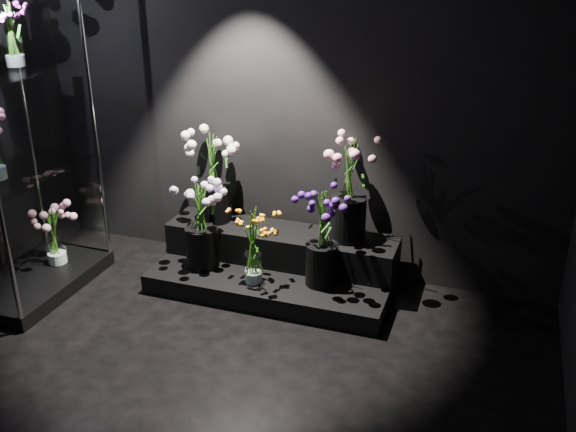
% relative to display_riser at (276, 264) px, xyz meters
% --- Properties ---
extents(floor, '(4.00, 4.00, 0.00)m').
position_rel_display_riser_xyz_m(floor, '(-0.00, -1.65, -0.16)').
color(floor, black).
rests_on(floor, ground).
extents(wall_back, '(4.00, 0.00, 4.00)m').
position_rel_display_riser_xyz_m(wall_back, '(-0.00, 0.35, 1.24)').
color(wall_back, black).
rests_on(wall_back, floor).
extents(display_riser, '(1.75, 0.78, 0.39)m').
position_rel_display_riser_xyz_m(display_riser, '(0.00, 0.00, 0.00)').
color(display_riser, black).
rests_on(display_riser, floor).
extents(display_case, '(0.64, 1.06, 2.34)m').
position_rel_display_riser_xyz_m(display_case, '(-1.66, -0.65, 1.01)').
color(display_case, black).
rests_on(display_case, floor).
extents(bouquet_orange_bells, '(0.31, 0.31, 0.55)m').
position_rel_display_riser_xyz_m(bouquet_orange_bells, '(-0.07, -0.29, 0.27)').
color(bouquet_orange_bells, white).
rests_on(bouquet_orange_bells, display_riser).
extents(bouquet_lilac, '(0.46, 0.46, 0.65)m').
position_rel_display_riser_xyz_m(bouquet_lilac, '(-0.51, -0.18, 0.36)').
color(bouquet_lilac, black).
rests_on(bouquet_lilac, display_riser).
extents(bouquet_purple, '(0.40, 0.40, 0.70)m').
position_rel_display_riser_xyz_m(bouquet_purple, '(0.39, -0.15, 0.38)').
color(bouquet_purple, black).
rests_on(bouquet_purple, display_riser).
extents(bouquet_cream_roses, '(0.41, 0.41, 0.68)m').
position_rel_display_riser_xyz_m(bouquet_cream_roses, '(-0.55, 0.13, 0.62)').
color(bouquet_cream_roses, black).
rests_on(bouquet_cream_roses, display_riser).
extents(bouquet_pink_roses, '(0.49, 0.49, 0.76)m').
position_rel_display_riser_xyz_m(bouquet_pink_roses, '(0.50, 0.13, 0.66)').
color(bouquet_pink_roses, black).
rests_on(bouquet_pink_roses, display_riser).
extents(bouquet_case_magenta, '(0.27, 0.27, 0.40)m').
position_rel_display_riser_xyz_m(bouquet_case_magenta, '(-1.67, -0.48, 1.65)').
color(bouquet_case_magenta, white).
rests_on(bouquet_case_magenta, display_case).
extents(bouquet_case_base_pink, '(0.39, 0.39, 0.46)m').
position_rel_display_riser_xyz_m(bouquet_case_base_pink, '(-1.63, -0.43, 0.19)').
color(bouquet_case_base_pink, white).
rests_on(bouquet_case_base_pink, display_case).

